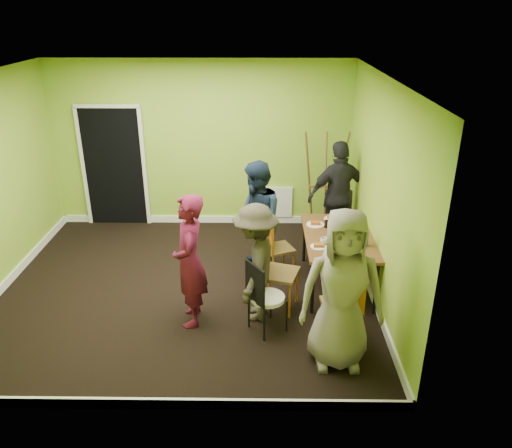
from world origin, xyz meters
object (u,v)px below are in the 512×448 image
Objects in this scene: chair_left_far at (274,244)px; chair_front_end at (344,303)px; thermos at (332,226)px; person_left_far at (257,220)px; person_standing at (190,261)px; easel at (324,185)px; dining_table at (338,239)px; chair_left_near at (272,265)px; person_front_end at (342,290)px; person_left_near at (256,263)px; chair_back_end at (338,209)px; person_back_end at (339,196)px; chair_bentwood at (263,294)px; orange_bottle at (332,229)px; blue_bottle at (365,238)px.

chair_front_end reaches higher than chair_left_far.
person_left_far is at bearing 163.65° from thermos.
person_left_far is at bearing 141.68° from person_standing.
thermos reaches higher than chair_left_far.
easel is 1.09× the size of person_standing.
dining_table is at bearing -89.24° from easel.
easel reaches higher than chair_left_near.
person_left_near is at bearing 137.04° from person_front_end.
chair_left_near is 1.96m from chair_back_end.
person_left_far is at bearing 19.26° from person_back_end.
chair_bentwood is (-1.00, -1.08, -0.19)m from dining_table.
dining_table is at bearing 66.72° from person_back_end.
chair_left_near is 0.65× the size of person_standing.
person_left_near is (-1.02, -0.88, -0.05)m from orange_bottle.
chair_left_far reaches higher than dining_table.
person_front_end is (-0.11, -1.65, 0.02)m from thermos.
easel reaches higher than blue_bottle.
person_standing is 1.43m from person_left_far.
chair_bentwood reaches higher than dining_table.
blue_bottle is 0.56m from orange_bottle.
person_left_near is at bearing 41.91° from person_back_end.
dining_table is 1.50× the size of chair_front_end.
orange_bottle is at bearing -92.13° from easel.
dining_table is 0.20m from thermos.
person_left_far is 0.93× the size of person_front_end.
chair_left_far is at bearing 175.49° from person_left_near.
person_front_end reaches higher than orange_bottle.
dining_table is 1.68× the size of chair_left_far.
person_standing is 0.99× the size of person_left_far.
person_standing is at bearing -165.09° from blue_bottle.
person_standing reaches higher than thermos.
chair_left_near is 0.72× the size of person_left_near.
blue_bottle is (0.31, -1.97, -0.03)m from easel.
person_front_end reaches higher than chair_back_end.
person_back_end is at bearing 109.96° from chair_left_far.
chair_front_end is 0.56× the size of easel.
person_standing is at bearing 46.94° from chair_back_end.
chair_left_far is 0.80m from chair_left_near.
chair_left_near is (-0.04, -0.80, 0.10)m from chair_left_far.
person_front_end is at bearing -93.97° from orange_bottle.
chair_back_end is 11.95× the size of orange_bottle.
person_left_far reaches higher than blue_bottle.
blue_bottle is at bearing 97.88° from chair_back_end.
person_standing is at bearing -151.10° from orange_bottle.
chair_left_far is 0.93× the size of chair_back_end.
chair_bentwood is 0.53× the size of person_back_end.
chair_left_near is at bearing 2.17° from person_left_far.
orange_bottle is 1.13m from person_back_end.
easel reaches higher than person_left_near.
person_front_end is at bearing -110.38° from blue_bottle.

